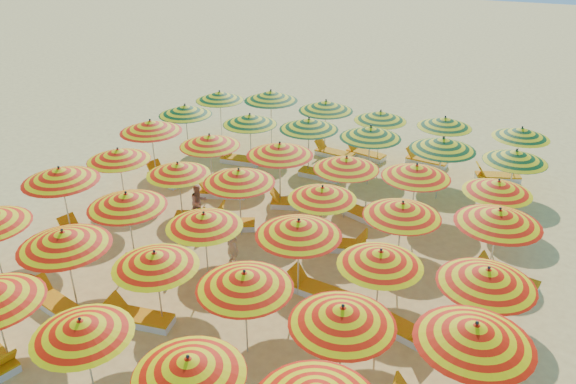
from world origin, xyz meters
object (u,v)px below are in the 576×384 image
Objects in this scene: umbrella_18 at (118,155)px; umbrella_32 at (309,124)px; umbrella_25 at (210,140)px; umbrella_10 at (343,316)px; umbrella_9 at (245,280)px; umbrella_19 at (178,169)px; umbrella_11 at (475,333)px; umbrella_12 at (60,175)px; lounger_5 at (54,303)px; lounger_25 at (496,177)px; umbrella_15 at (299,228)px; umbrella_31 at (250,119)px; lounger_23 at (365,154)px; lounger_14 at (340,245)px; umbrella_38 at (326,106)px; umbrella_40 at (445,122)px; umbrella_28 at (416,171)px; lounger_11 at (397,327)px; lounger_24 at (426,161)px; lounger_16 at (165,178)px; umbrella_16 at (380,258)px; lounger_19 at (360,213)px; lounger_15 at (506,279)px; umbrella_33 at (371,132)px; umbrella_13 at (127,200)px; beachgoer_b at (199,202)px; umbrella_7 at (64,239)px; lounger_18 at (293,203)px; umbrella_41 at (521,133)px; umbrella_24 at (151,126)px; lounger_8 at (81,237)px; umbrella_34 at (443,144)px; umbrella_36 at (220,96)px; umbrella_2 at (81,328)px; lounger_10 at (317,290)px; lounger_12 at (201,217)px; lounger_9 at (152,262)px; umbrella_35 at (516,156)px; lounger_21 at (321,174)px; lounger_6 at (139,318)px; umbrella_14 at (204,220)px; umbrella_21 at (322,193)px; umbrella_23 at (499,217)px; umbrella_20 at (239,176)px; umbrella_30 at (185,110)px; umbrella_29 at (498,187)px; lounger_17 at (222,192)px; lounger_22 at (334,153)px; umbrella_26 at (280,149)px.

umbrella_18 is 1.07× the size of umbrella_32.
umbrella_10 is at bearing -45.39° from umbrella_25.
umbrella_9 is 6.99m from umbrella_19.
umbrella_12 is at bearing 168.50° from umbrella_11.
umbrella_11 reaches higher than lounger_5.
umbrella_15 is at bearing 48.17° from lounger_25.
umbrella_25 is at bearing -96.55° from umbrella_31.
lounger_14 is at bearing 114.74° from lounger_23.
umbrella_38 reaches higher than umbrella_40.
umbrella_28 is (10.22, 4.89, -0.13)m from umbrella_12.
umbrella_40 is 10.90m from lounger_11.
lounger_16 is at bearing 39.82° from lounger_24.
umbrella_16 reaches higher than lounger_19.
lounger_15 and lounger_24 have the same top height.
lounger_19 is at bearing -79.95° from umbrella_33.
umbrella_13 reaches higher than beachgoer_b.
umbrella_7 is 8.19m from lounger_14.
umbrella_33 reaches higher than lounger_18.
umbrella_24 is at bearing -157.87° from umbrella_41.
umbrella_7 is at bearing 146.77° from lounger_8.
umbrella_34 is 10.67m from umbrella_36.
umbrella_9 is (2.44, 2.61, 0.14)m from umbrella_2.
umbrella_19 is (-7.40, 5.28, -0.16)m from umbrella_10.
umbrella_2 is at bearing -133.11° from umbrella_9.
lounger_8 and lounger_10 have the same top height.
lounger_23 is (3.70, 7.63, 0.00)m from lounger_12.
umbrella_13 reaches higher than lounger_19.
lounger_9 is 5.84m from lounger_14.
umbrella_35 reaches higher than lounger_23.
umbrella_38 is 1.38× the size of lounger_10.
umbrella_15 is 8.04m from lounger_21.
umbrella_31 is at bearing -11.48° from lounger_15.
umbrella_38 is at bearing 110.73° from umbrella_10.
lounger_6 is at bearing -156.52° from lounger_5.
umbrella_14 reaches higher than umbrella_21.
lounger_21 is at bearing 144.30° from umbrella_23.
umbrella_18 is at bearing 178.30° from umbrella_20.
umbrella_34 reaches higher than umbrella_30.
umbrella_29 is 2.68m from umbrella_35.
lounger_17 and lounger_22 have the same top height.
umbrella_32 is 1.45× the size of lounger_23.
umbrella_7 is 1.47× the size of lounger_5.
umbrella_26 is 3.09m from lounger_17.
umbrella_26 is at bearing 50.23° from lounger_9.
umbrella_31 is at bearing 40.72° from umbrella_24.
lounger_16 is at bearing 106.90° from umbrella_7.
umbrella_11 is at bearing -35.67° from umbrella_25.
umbrella_41 is 1.36× the size of lounger_16.
umbrella_18 is 1.55× the size of lounger_17.
lounger_14 is (6.22, 5.81, 0.00)m from lounger_5.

